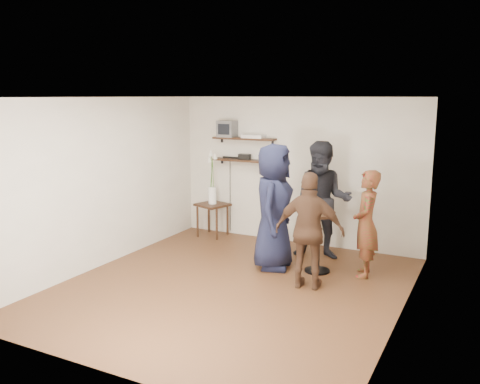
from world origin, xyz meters
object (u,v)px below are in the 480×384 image
radio (244,157)px  drinks_table (318,234)px  person_plaid (366,224)px  person_brown (310,231)px  side_table (213,209)px  person_dark (323,201)px  dvd_deck (254,136)px  person_navy (273,207)px  crt_monitor (228,129)px

radio → drinks_table: (1.84, -1.22, -0.94)m
person_plaid → person_brown: bearing=-47.0°
side_table → person_plaid: (3.08, -0.86, 0.27)m
person_dark → person_plaid: bearing=-45.3°
dvd_deck → radio: dvd_deck is taller
drinks_table → person_navy: person_navy is taller
person_plaid → person_brown: 1.01m
radio → drinks_table: 2.40m
crt_monitor → dvd_deck: size_ratio=0.80×
crt_monitor → radio: crt_monitor is taller
drinks_table → person_plaid: person_plaid is taller
side_table → radio: bearing=19.8°
person_navy → radio: bearing=30.5°
person_dark → person_navy: 0.95m
crt_monitor → side_table: bearing=-136.8°
radio → person_brown: bearing=-44.3°
person_plaid → radio: bearing=-125.5°
person_plaid → person_dark: 0.99m
crt_monitor → drinks_table: 2.89m
dvd_deck → person_brown: (1.76, -1.90, -1.09)m
side_table → person_dark: bearing=-8.6°
radio → person_plaid: person_plaid is taller
side_table → person_navy: 2.12m
person_navy → dvd_deck: bearing=25.6°
drinks_table → radio: bearing=146.6°
person_plaid → person_brown: (-0.57, -0.83, 0.02)m
side_table → person_brown: (2.51, -1.69, 0.29)m
drinks_table → person_brown: (0.10, -0.68, 0.23)m
person_navy → person_dark: bearing=-43.8°
person_brown → radio: bearing=-52.7°
radio → side_table: bearing=-160.2°
radio → side_table: 1.17m
person_dark → person_brown: (0.25, -1.35, -0.15)m
person_brown → person_navy: bearing=-43.9°
crt_monitor → drinks_table: (2.19, -1.22, -1.44)m
radio → person_navy: bearing=-49.0°
drinks_table → person_dark: size_ratio=0.47×
person_navy → side_table: bearing=46.3°
crt_monitor → person_brown: 3.21m
crt_monitor → dvd_deck: crt_monitor is taller
person_dark → person_brown: person_dark is taller
crt_monitor → side_table: crt_monitor is taller
dvd_deck → person_dark: 1.85m
drinks_table → person_navy: size_ratio=0.47×
side_table → dvd_deck: bearing=15.2°
dvd_deck → radio: size_ratio=1.82×
drinks_table → person_dark: 0.78m
dvd_deck → drinks_table: size_ratio=0.44×
person_brown → person_dark: bearing=-87.7°
crt_monitor → person_brown: bearing=-39.6°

